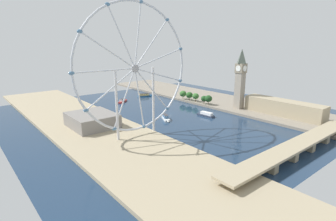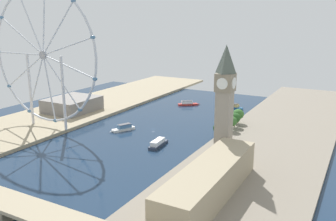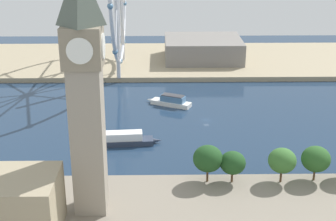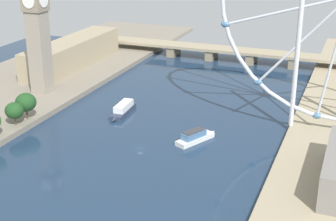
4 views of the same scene
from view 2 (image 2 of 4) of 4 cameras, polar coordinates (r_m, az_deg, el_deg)
The scene contains 12 objects.
ground_plane at distance 337.11m, azimuth -2.35°, elevation -2.93°, with size 384.34×384.34×0.00m, color #1E334C.
riverbank_left at distance 298.42m, azimuth 15.65°, elevation -5.48°, with size 90.00×520.00×3.00m, color gray.
riverbank_right at distance 400.76m, azimuth -15.59°, elevation -0.43°, with size 90.00×520.00×3.00m, color tan.
clock_tower at distance 250.21m, azimuth 8.89°, elevation 1.40°, with size 12.60×12.60×80.17m.
parliament_block at distance 205.41m, azimuth 6.55°, elevation -10.99°, with size 22.00×98.18×18.81m, color tan.
tree_row_embankment at distance 324.71m, azimuth 9.76°, elevation -1.67°, with size 12.61×63.48×14.07m.
ferris_wheel at distance 339.73m, azimuth -19.02°, elevation 8.12°, with size 122.07×3.20×125.87m.
riverside_hall at distance 402.18m, azimuth -14.82°, elevation 0.94°, with size 44.15×51.51×14.24m, color gray.
tour_boat_0 at distance 428.46m, azimuth 3.14°, elevation 1.13°, with size 23.73×19.23×5.61m.
tour_boat_1 at distance 334.30m, azimuth -7.02°, elevation -2.74°, with size 14.73×24.46×5.96m.
tour_boat_2 at distance 292.09m, azimuth -1.54°, elevation -5.17°, with size 8.41×27.89×5.72m.
tour_boat_3 at distance 421.54m, azimuth 10.17°, elevation 0.73°, with size 27.74×14.98×5.79m.
Camera 2 is at (-166.91, 275.32, 99.90)m, focal length 38.75 mm.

